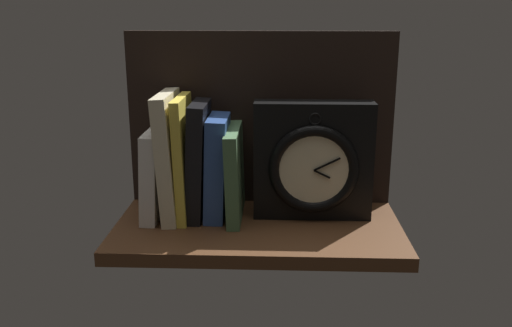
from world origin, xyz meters
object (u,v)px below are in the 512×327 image
(book_yellow_seinlanguage, at_px, (184,157))
(book_black_skeptic, at_px, (198,160))
(book_cream_twain, at_px, (171,156))
(framed_clock, at_px, (313,162))
(book_white_catcher, at_px, (155,173))
(book_green_romantic, at_px, (235,173))
(book_blue_modern, at_px, (217,167))

(book_yellow_seinlanguage, xyz_separation_m, book_black_skeptic, (0.03, 0.00, -0.01))
(book_cream_twain, height_order, framed_clock, book_cream_twain)
(book_white_catcher, relative_size, book_green_romantic, 0.98)
(book_white_catcher, xyz_separation_m, book_blue_modern, (0.12, 0.00, 0.01))
(book_white_catcher, height_order, book_black_skeptic, book_black_skeptic)
(book_white_catcher, height_order, book_blue_modern, book_blue_modern)
(framed_clock, bearing_deg, book_white_catcher, -179.96)
(book_black_skeptic, height_order, framed_clock, framed_clock)
(book_cream_twain, xyz_separation_m, book_green_romantic, (0.12, 0.00, -0.03))
(book_green_romantic, bearing_deg, book_cream_twain, 180.00)
(book_blue_modern, bearing_deg, framed_clock, 0.07)
(book_yellow_seinlanguage, distance_m, book_green_romantic, 0.10)
(book_cream_twain, height_order, book_yellow_seinlanguage, book_cream_twain)
(book_white_catcher, height_order, book_green_romantic, book_green_romantic)
(book_cream_twain, distance_m, framed_clock, 0.27)
(book_white_catcher, xyz_separation_m, framed_clock, (0.30, 0.00, 0.03))
(book_cream_twain, distance_m, book_black_skeptic, 0.05)
(book_blue_modern, distance_m, framed_clock, 0.18)
(book_black_skeptic, bearing_deg, book_green_romantic, 0.00)
(book_cream_twain, height_order, book_blue_modern, book_cream_twain)
(book_black_skeptic, bearing_deg, book_yellow_seinlanguage, 180.00)
(book_black_skeptic, xyz_separation_m, book_blue_modern, (0.04, 0.00, -0.01))
(book_white_catcher, relative_size, book_black_skeptic, 0.76)
(book_white_catcher, distance_m, book_black_skeptic, 0.09)
(book_white_catcher, distance_m, book_green_romantic, 0.15)
(book_black_skeptic, relative_size, book_green_romantic, 1.28)
(book_black_skeptic, bearing_deg, book_cream_twain, 180.00)
(book_white_catcher, bearing_deg, book_cream_twain, 0.00)
(book_cream_twain, bearing_deg, book_white_catcher, 180.00)
(book_blue_modern, xyz_separation_m, framed_clock, (0.18, 0.00, 0.01))
(book_white_catcher, xyz_separation_m, book_green_romantic, (0.15, 0.00, 0.00))
(book_yellow_seinlanguage, relative_size, book_green_romantic, 1.34)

